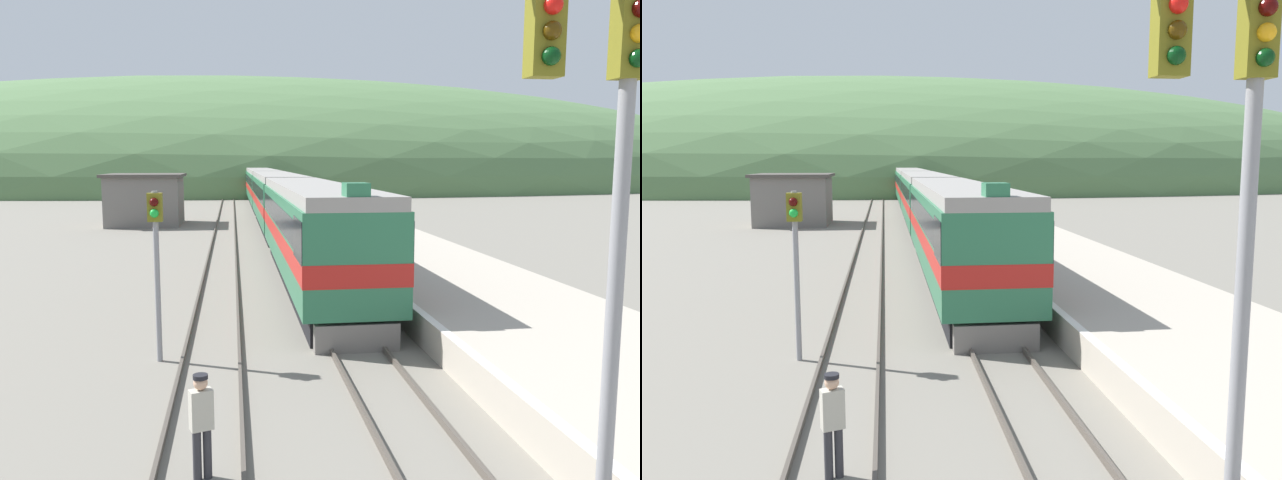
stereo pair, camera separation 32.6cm
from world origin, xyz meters
TOP-DOWN VIEW (x-y plane):
  - track_main at (0.00, 70.00)m, footprint 1.52×180.00m
  - track_siding at (-3.86, 70.00)m, footprint 1.52×180.00m
  - platform at (4.91, 50.00)m, footprint 6.21×140.00m
  - distant_hills at (0.00, 131.10)m, footprint 229.65×103.34m
  - station_shed at (-10.14, 48.71)m, footprint 6.05×6.48m
  - express_train_lead_car at (0.00, 22.65)m, footprint 3.01×19.17m
  - carriage_second at (0.00, 43.77)m, footprint 3.00×20.85m
  - carriage_third at (0.00, 65.50)m, footprint 3.00×20.85m
  - carriage_fourth at (0.00, 87.22)m, footprint 3.00×20.85m
  - signal_mast_main at (1.55, 4.64)m, footprint 3.30×0.42m
  - signal_post_siding at (-5.17, 13.37)m, footprint 0.36×0.42m
  - track_worker at (-3.80, 7.17)m, footprint 0.41×0.32m

SIDE VIEW (x-z plane):
  - distant_hills at x=0.00m, z-range -21.60..21.60m
  - track_main at x=0.00m, z-range 0.00..0.16m
  - track_siding at x=-3.86m, z-range 0.00..0.16m
  - platform at x=4.91m, z-range -0.01..0.90m
  - track_worker at x=-3.80m, z-range 0.12..1.87m
  - station_shed at x=-10.14m, z-range 0.02..4.08m
  - carriage_second at x=0.00m, z-range 0.18..4.35m
  - carriage_third at x=0.00m, z-range 0.18..4.35m
  - carriage_fourth at x=0.00m, z-range 0.18..4.35m
  - express_train_lead_car at x=0.00m, z-range 0.02..4.54m
  - signal_post_siding at x=-5.17m, z-range 0.92..5.29m
  - signal_mast_main at x=1.55m, z-range 1.53..9.65m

